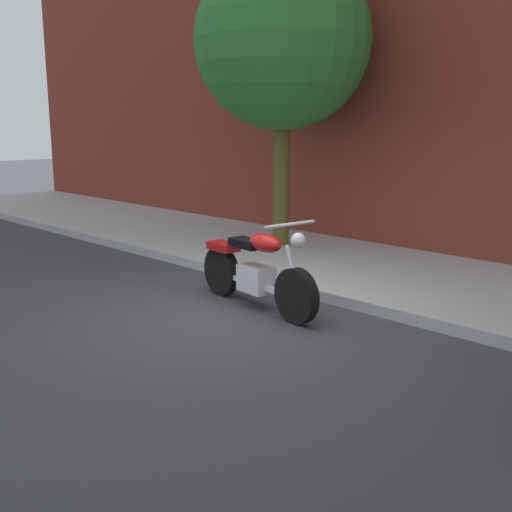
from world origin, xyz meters
The scene contains 4 objects.
ground_plane centered at (0.00, 0.00, 0.00)m, with size 60.00×60.00×0.00m, color #38383D.
sidewalk centered at (0.00, 2.81, 0.07)m, with size 25.37×3.15×0.14m, color #A9A9A9.
motorcycle centered at (-0.05, 0.48, 0.46)m, with size 2.12×0.72×1.14m.
street_tree centered at (-2.06, 3.08, 3.49)m, with size 2.88×2.88×4.95m.
Camera 1 is at (5.14, -4.70, 2.25)m, focal length 43.90 mm.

